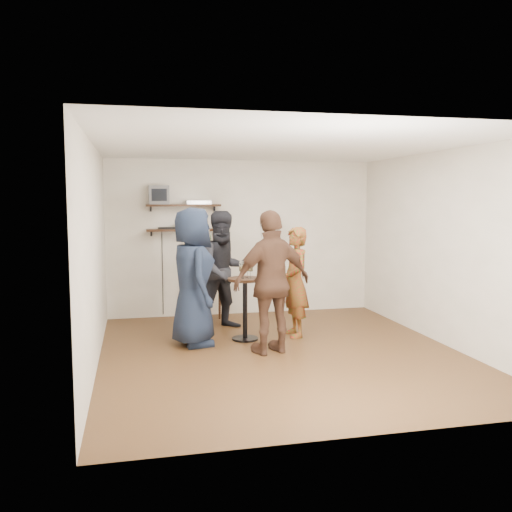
{
  "coord_description": "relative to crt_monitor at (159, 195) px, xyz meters",
  "views": [
    {
      "loc": [
        -1.8,
        -6.48,
        1.95
      ],
      "look_at": [
        -0.24,
        0.4,
        1.21
      ],
      "focal_mm": 38.0,
      "sensor_mm": 36.0,
      "label": 1
    }
  ],
  "objects": [
    {
      "name": "room",
      "position": [
        1.39,
        -2.38,
        -0.72
      ],
      "size": [
        4.58,
        5.08,
        2.68
      ],
      "color": "#422915",
      "rests_on": "ground"
    },
    {
      "name": "shelf_upper",
      "position": [
        0.39,
        0.0,
        -0.17
      ],
      "size": [
        1.2,
        0.25,
        0.04
      ],
      "primitive_type": "cube",
      "color": "black",
      "rests_on": "room"
    },
    {
      "name": "shelf_lower",
      "position": [
        0.39,
        0.0,
        -0.57
      ],
      "size": [
        1.2,
        0.25,
        0.04
      ],
      "primitive_type": "cube",
      "color": "black",
      "rests_on": "room"
    },
    {
      "name": "crt_monitor",
      "position": [
        0.0,
        0.0,
        0.0
      ],
      "size": [
        0.32,
        0.3,
        0.3
      ],
      "primitive_type": "cube",
      "color": "#59595B",
      "rests_on": "shelf_upper"
    },
    {
      "name": "dvd_deck",
      "position": [
        0.64,
        0.0,
        -0.12
      ],
      "size": [
        0.4,
        0.24,
        0.06
      ],
      "primitive_type": "cube",
      "color": "silver",
      "rests_on": "shelf_upper"
    },
    {
      "name": "radio",
      "position": [
        0.37,
        0.0,
        -0.5
      ],
      "size": [
        0.22,
        0.1,
        0.1
      ],
      "primitive_type": "cube",
      "color": "black",
      "rests_on": "shelf_lower"
    },
    {
      "name": "power_strip",
      "position": [
        0.13,
        0.05,
        -0.54
      ],
      "size": [
        0.3,
        0.05,
        0.03
      ],
      "primitive_type": "cube",
      "color": "black",
      "rests_on": "shelf_lower"
    },
    {
      "name": "side_table",
      "position": [
        0.73,
        -0.45,
        -1.49
      ],
      "size": [
        0.58,
        0.58,
        0.63
      ],
      "rotation": [
        0.0,
        0.0,
        0.11
      ],
      "color": "black",
      "rests_on": "room"
    },
    {
      "name": "vase_lilies",
      "position": [
        0.73,
        -0.45,
        -1.11
      ],
      "size": [
        0.19,
        0.19,
        0.89
      ],
      "rotation": [
        0.0,
        0.0,
        0.11
      ],
      "color": "silver",
      "rests_on": "side_table"
    },
    {
      "name": "drinks_table",
      "position": [
        1.08,
        -1.62,
        -1.46
      ],
      "size": [
        0.48,
        0.48,
        0.87
      ],
      "color": "black",
      "rests_on": "room"
    },
    {
      "name": "wine_glass_fl",
      "position": [
        1.03,
        -1.65,
        -1.0
      ],
      "size": [
        0.07,
        0.07,
        0.22
      ],
      "color": "silver",
      "rests_on": "drinks_table"
    },
    {
      "name": "wine_glass_fr",
      "position": [
        1.15,
        -1.65,
        -1.01
      ],
      "size": [
        0.07,
        0.07,
        0.21
      ],
      "color": "silver",
      "rests_on": "drinks_table"
    },
    {
      "name": "wine_glass_bl",
      "position": [
        1.04,
        -1.56,
        -1.0
      ],
      "size": [
        0.07,
        0.07,
        0.22
      ],
      "color": "silver",
      "rests_on": "drinks_table"
    },
    {
      "name": "wine_glass_br",
      "position": [
        1.11,
        -1.61,
        -1.01
      ],
      "size": [
        0.07,
        0.07,
        0.2
      ],
      "color": "silver",
      "rests_on": "drinks_table"
    },
    {
      "name": "person_plaid",
      "position": [
        1.81,
        -1.58,
        -1.24
      ],
      "size": [
        0.41,
        0.59,
        1.56
      ],
      "primitive_type": "imported",
      "rotation": [
        0.0,
        0.0,
        -1.51
      ],
      "color": "#AF1414",
      "rests_on": "room"
    },
    {
      "name": "person_dark",
      "position": [
        0.91,
        -0.9,
        -1.13
      ],
      "size": [
        0.99,
        0.85,
        1.78
      ],
      "primitive_type": "imported",
      "rotation": [
        0.0,
        0.0,
        0.22
      ],
      "color": "black",
      "rests_on": "room"
    },
    {
      "name": "person_navy",
      "position": [
        0.35,
        -1.72,
        -1.1
      ],
      "size": [
        0.71,
        0.97,
        1.84
      ],
      "primitive_type": "imported",
      "rotation": [
        0.0,
        0.0,
        1.71
      ],
      "color": "black",
      "rests_on": "room"
    },
    {
      "name": "person_brown",
      "position": [
        1.28,
        -2.33,
        -1.11
      ],
      "size": [
        1.15,
        0.72,
        1.82
      ],
      "primitive_type": "imported",
      "rotation": [
        0.0,
        0.0,
        3.42
      ],
      "color": "#4A2E1F",
      "rests_on": "room"
    }
  ]
}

